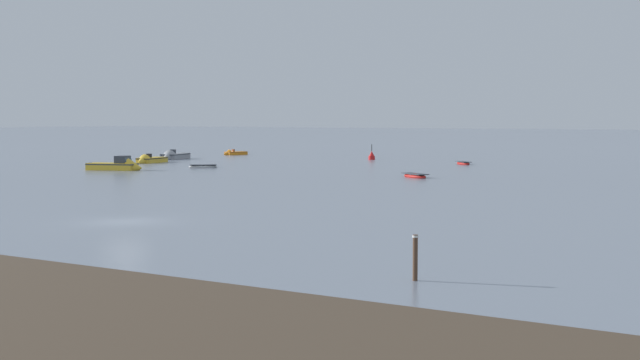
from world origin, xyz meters
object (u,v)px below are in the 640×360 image
(motorboat_moored_2, at_px, (173,157))
(channel_buoy, at_px, (372,156))
(rowboat_moored_0, at_px, (203,167))
(motorboat_moored_3, at_px, (120,167))
(motorboat_moored_4, at_px, (233,154))
(motorboat_moored_0, at_px, (149,161))
(mooring_post_left, at_px, (415,259))
(rowboat_moored_1, at_px, (463,163))
(rowboat_moored_2, at_px, (415,176))

(motorboat_moored_2, distance_m, channel_buoy, 27.93)
(rowboat_moored_0, height_order, motorboat_moored_3, motorboat_moored_3)
(rowboat_moored_0, distance_m, motorboat_moored_4, 35.61)
(motorboat_moored_0, distance_m, mooring_post_left, 86.94)
(rowboat_moored_0, distance_m, mooring_post_left, 74.04)
(motorboat_moored_3, xyz_separation_m, mooring_post_left, (57.85, -43.06, 0.43))
(rowboat_moored_1, distance_m, mooring_post_left, 80.85)
(motorboat_moored_2, height_order, rowboat_moored_1, motorboat_moored_2)
(rowboat_moored_1, bearing_deg, rowboat_moored_2, 147.76)
(mooring_post_left, bearing_deg, motorboat_moored_0, 139.55)
(motorboat_moored_4, xyz_separation_m, mooring_post_left, (72.18, -81.66, 0.60))
(rowboat_moored_0, xyz_separation_m, motorboat_moored_4, (-19.12, 30.03, 0.05))
(motorboat_moored_0, height_order, motorboat_moored_3, motorboat_moored_3)
(motorboat_moored_3, xyz_separation_m, motorboat_moored_4, (-14.33, 38.60, -0.17))
(motorboat_moored_0, xyz_separation_m, motorboat_moored_2, (-4.25, 9.36, 0.04))
(rowboat_moored_1, xyz_separation_m, mooring_post_left, (30.43, -74.90, 0.66))
(motorboat_moored_3, bearing_deg, mooring_post_left, -56.33)
(rowboat_moored_2, bearing_deg, motorboat_moored_3, -136.96)
(motorboat_moored_0, height_order, mooring_post_left, mooring_post_left)
(rowboat_moored_0, relative_size, motorboat_moored_4, 0.74)
(motorboat_moored_2, distance_m, mooring_post_left, 96.35)
(motorboat_moored_0, xyz_separation_m, channel_buoy, (20.02, 23.19, 0.20))
(mooring_post_left, bearing_deg, rowboat_moored_1, 112.11)
(motorboat_moored_4, bearing_deg, rowboat_moored_2, 72.32)
(motorboat_moored_0, relative_size, motorboat_moored_2, 0.86)
(motorboat_moored_3, relative_size, mooring_post_left, 3.60)
(motorboat_moored_4, bearing_deg, rowboat_moored_1, 97.00)
(rowboat_moored_0, relative_size, motorboat_moored_2, 0.48)
(motorboat_moored_2, xyz_separation_m, rowboat_moored_2, (45.74, -16.01, -0.15))
(motorboat_moored_3, height_order, channel_buoy, channel_buoy)
(rowboat_moored_1, bearing_deg, motorboat_moored_0, 72.23)
(motorboat_moored_4, relative_size, rowboat_moored_2, 1.19)
(motorboat_moored_3, bearing_deg, channel_buoy, 52.57)
(motorboat_moored_2, height_order, channel_buoy, channel_buoy)
(motorboat_moored_0, distance_m, rowboat_moored_0, 13.95)
(mooring_post_left, bearing_deg, channel_buoy, 120.10)
(rowboat_moored_2, bearing_deg, rowboat_moored_0, -152.15)
(motorboat_moored_4, height_order, rowboat_moored_2, motorboat_moored_4)
(channel_buoy, bearing_deg, mooring_post_left, -59.90)
(channel_buoy, bearing_deg, rowboat_moored_1, -16.63)
(motorboat_moored_0, bearing_deg, rowboat_moored_2, 69.68)
(rowboat_moored_0, xyz_separation_m, channel_buoy, (6.91, 27.96, 0.32))
(rowboat_moored_0, height_order, rowboat_moored_2, rowboat_moored_2)
(channel_buoy, height_order, mooring_post_left, channel_buoy)
(motorboat_moored_3, height_order, rowboat_moored_2, motorboat_moored_3)
(rowboat_moored_2, height_order, mooring_post_left, mooring_post_left)
(motorboat_moored_0, bearing_deg, mooring_post_left, 38.34)
(motorboat_moored_4, relative_size, channel_buoy, 1.89)
(motorboat_moored_3, relative_size, channel_buoy, 2.90)
(motorboat_moored_0, xyz_separation_m, rowboat_moored_0, (13.10, -4.77, -0.12))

